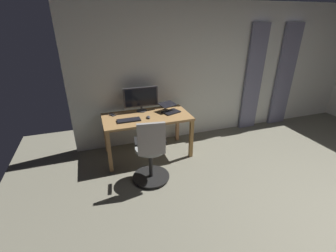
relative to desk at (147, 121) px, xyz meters
The scene contains 10 objects.
back_room_partition 2.06m from the desk, 164.43° to the right, with size 6.24×0.10×2.56m, color silver.
curtain_left_panel 3.30m from the desk, behind, with size 0.44×0.06×2.19m, color slate.
curtain_right_panel 2.50m from the desk, behind, with size 0.40×0.06×2.19m, color slate.
desk is the anchor object (origin of this frame).
office_chair 0.83m from the desk, 79.54° to the left, with size 0.56×0.56×1.02m.
computer_monitor 0.42m from the desk, 83.60° to the right, with size 0.61×0.18×0.43m.
computer_keyboard 0.36m from the desk, 19.75° to the left, with size 0.38×0.15×0.02m, color black.
laptop 0.46m from the desk, behind, with size 0.37×0.39×0.14m.
computer_mouse 0.15m from the desk, 91.63° to the left, with size 0.06×0.10×0.04m, color #333338.
cell_phone_face_up 0.60m from the desk, 22.61° to the right, with size 0.07×0.14×0.01m, color #232328.
Camera 1 is at (2.71, 0.84, 2.22)m, focal length 24.61 mm.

